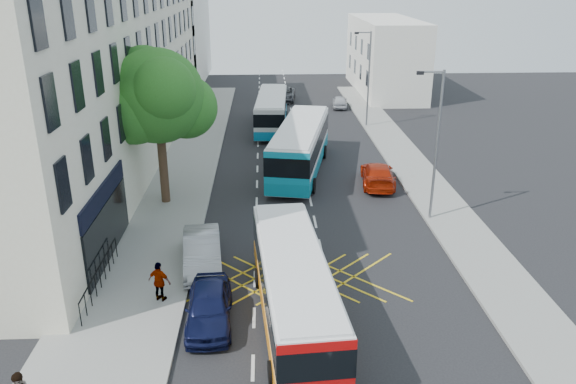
{
  "coord_description": "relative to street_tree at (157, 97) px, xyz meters",
  "views": [
    {
      "loc": [
        -2.68,
        -15.74,
        12.59
      ],
      "look_at": [
        -1.52,
        10.88,
        2.2
      ],
      "focal_mm": 35.0,
      "sensor_mm": 36.0,
      "label": 1
    }
  ],
  "objects": [
    {
      "name": "red_hatchback",
      "position": [
        12.99,
        2.59,
        -5.58
      ],
      "size": [
        2.52,
        5.07,
        1.42
      ],
      "primitive_type": "imported",
      "rotation": [
        0.0,
        0.0,
        3.03
      ],
      "color": "#A31E06",
      "rests_on": "ground"
    },
    {
      "name": "lamp_near",
      "position": [
        14.71,
        -2.97,
        -1.68
      ],
      "size": [
        1.45,
        0.15,
        8.0
      ],
      "color": "slate",
      "rests_on": "pavement_right"
    },
    {
      "name": "terrace_far",
      "position": [
        -5.49,
        40.03,
        -1.29
      ],
      "size": [
        8.0,
        20.0,
        10.0
      ],
      "primitive_type": "cube",
      "color": "silver",
      "rests_on": "ground"
    },
    {
      "name": "lamp_far",
      "position": [
        14.71,
        17.03,
        -1.68
      ],
      "size": [
        1.45,
        0.15,
        8.0
      ],
      "color": "slate",
      "rests_on": "pavement_right"
    },
    {
      "name": "parked_car_silver",
      "position": [
        2.91,
        -7.74,
        -5.51
      ],
      "size": [
        2.17,
        4.88,
        1.56
      ],
      "primitive_type": "imported",
      "rotation": [
        0.0,
        0.0,
        0.11
      ],
      "color": "#96989C",
      "rests_on": "ground"
    },
    {
      "name": "building_right",
      "position": [
        19.51,
        33.03,
        -2.29
      ],
      "size": [
        6.0,
        18.0,
        8.0
      ],
      "primitive_type": "cube",
      "color": "silver",
      "rests_on": "ground"
    },
    {
      "name": "ground",
      "position": [
        8.51,
        -14.97,
        -6.29
      ],
      "size": [
        120.0,
        120.0,
        0.0
      ],
      "primitive_type": "plane",
      "color": "black",
      "rests_on": "ground"
    },
    {
      "name": "parked_car_blue",
      "position": [
        3.61,
        -12.22,
        -5.56
      ],
      "size": [
        1.9,
        4.35,
        1.46
      ],
      "primitive_type": "imported",
      "rotation": [
        0.0,
        0.0,
        0.04
      ],
      "color": "#0D1135",
      "rests_on": "ground"
    },
    {
      "name": "railings",
      "position": [
        -1.19,
        -9.67,
        -5.57
      ],
      "size": [
        0.08,
        5.6,
        1.14
      ],
      "primitive_type": null,
      "color": "black",
      "rests_on": "pavement_left"
    },
    {
      "name": "bus_near",
      "position": [
        6.85,
        -12.32,
        -4.77
      ],
      "size": [
        3.18,
        10.41,
        2.88
      ],
      "rotation": [
        0.0,
        0.0,
        0.08
      ],
      "color": "silver",
      "rests_on": "ground"
    },
    {
      "name": "pavement_right",
      "position": [
        16.01,
        0.03,
        -6.22
      ],
      "size": [
        3.0,
        70.0,
        0.15
      ],
      "primitive_type": "cube",
      "color": "gray",
      "rests_on": "ground"
    },
    {
      "name": "bus_mid",
      "position": [
        8.22,
        5.4,
        -4.56
      ],
      "size": [
        4.97,
        11.99,
        3.29
      ],
      "rotation": [
        0.0,
        0.0,
        -0.2
      ],
      "color": "silver",
      "rests_on": "ground"
    },
    {
      "name": "street_tree",
      "position": [
        0.0,
        0.0,
        0.0
      ],
      "size": [
        6.3,
        5.7,
        8.8
      ],
      "color": "#382619",
      "rests_on": "pavement_left"
    },
    {
      "name": "pavement_left",
      "position": [
        0.01,
        0.03,
        -6.22
      ],
      "size": [
        5.0,
        70.0,
        0.15
      ],
      "primitive_type": "cube",
      "color": "gray",
      "rests_on": "ground"
    },
    {
      "name": "distant_car_grey",
      "position": [
        7.96,
        28.26,
        -5.61
      ],
      "size": [
        2.72,
        5.08,
        1.35
      ],
      "primitive_type": "imported",
      "rotation": [
        0.0,
        0.0,
        -0.1
      ],
      "color": "#43444B",
      "rests_on": "ground"
    },
    {
      "name": "distant_car_silver",
      "position": [
        13.46,
        24.75,
        -5.68
      ],
      "size": [
        1.8,
        3.71,
        1.22
      ],
      "primitive_type": "imported",
      "rotation": [
        0.0,
        0.0,
        3.04
      ],
      "color": "#B5B6BD",
      "rests_on": "ground"
    },
    {
      "name": "bus_far",
      "position": [
        6.49,
        16.91,
        -4.75
      ],
      "size": [
        3.04,
        10.57,
        2.94
      ],
      "rotation": [
        0.0,
        0.0,
        -0.06
      ],
      "color": "silver",
      "rests_on": "ground"
    },
    {
      "name": "terrace_main",
      "position": [
        -5.49,
        9.52,
        0.46
      ],
      "size": [
        8.3,
        45.0,
        13.5
      ],
      "color": "beige",
      "rests_on": "ground"
    },
    {
      "name": "pedestrian_far",
      "position": [
        1.51,
        -10.75,
        -5.29
      ],
      "size": [
        1.09,
        0.77,
        1.71
      ],
      "primitive_type": "imported",
      "rotation": [
        0.0,
        0.0,
        2.75
      ],
      "color": "gray",
      "rests_on": "pavement_left"
    }
  ]
}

